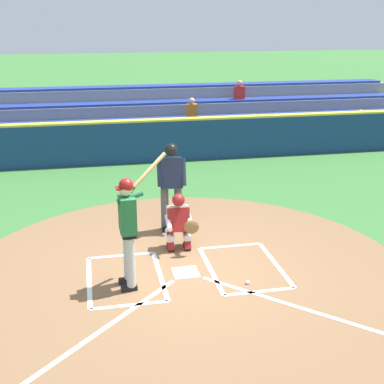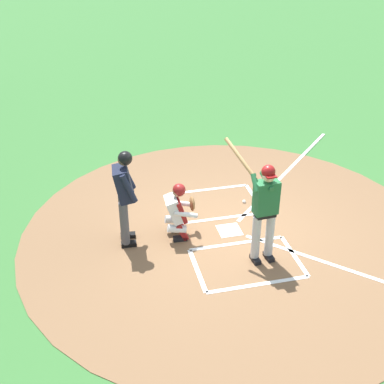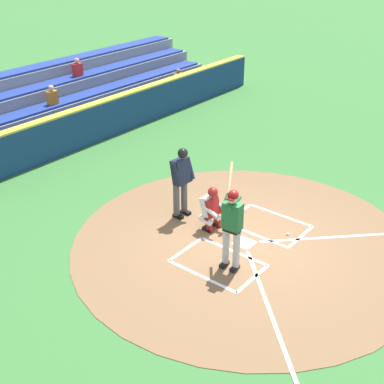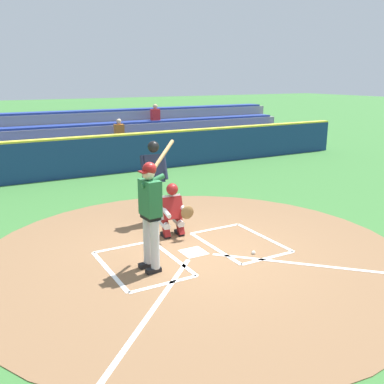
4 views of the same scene
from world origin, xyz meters
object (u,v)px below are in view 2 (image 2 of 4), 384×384
(batter, at_px, (265,206))
(baseball, at_px, (244,202))
(plate_umpire, at_px, (124,192))
(catcher, at_px, (178,209))

(batter, distance_m, baseball, 2.21)
(batter, height_order, plate_umpire, batter)
(plate_umpire, bearing_deg, catcher, 89.01)
(catcher, height_order, plate_umpire, plate_umpire)
(catcher, distance_m, plate_umpire, 1.08)
(catcher, bearing_deg, batter, 50.47)
(catcher, xyz_separation_m, baseball, (-0.86, 1.60, -0.55))
(batter, xyz_separation_m, catcher, (-1.05, -1.27, -0.51))
(plate_umpire, xyz_separation_m, baseball, (-0.85, 2.57, -1.04))
(batter, height_order, catcher, batter)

